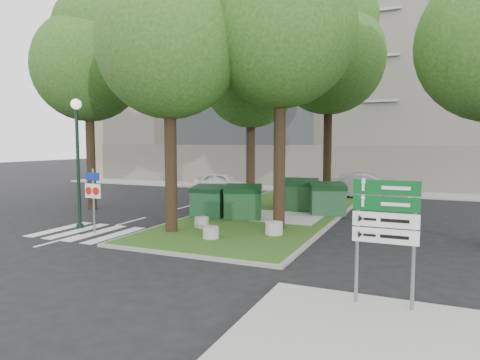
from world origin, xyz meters
The scene contains 25 objects.
ground centered at (0.00, 0.00, 0.00)m, with size 120.00×120.00×0.00m, color black.
median_island centered at (0.50, 8.00, 0.06)m, with size 6.00×16.00×0.12m, color #1E4012.
median_kerb centered at (0.50, 8.00, 0.05)m, with size 6.30×16.30×0.10m, color gray.
sidewalk_corner centered at (6.50, -3.50, 0.06)m, with size 5.00×4.00×0.12m, color #999993.
building_sidewalk centered at (0.00, 18.50, 0.06)m, with size 42.00×3.00×0.12m, color #999993.
zebra_crossing centered at (-3.75, 1.50, 0.01)m, with size 5.00×3.00×0.01m, color silver.
apartment_building centered at (0.00, 26.00, 8.00)m, with size 41.00×12.00×16.00m, color #B6AB88.
tree_median_near_left centered at (-1.41, 2.56, 7.32)m, with size 5.20×5.20×10.53m.
tree_median_near_right centered at (2.09, 4.56, 7.99)m, with size 5.60×5.60×11.46m.
tree_median_mid centered at (-0.91, 9.06, 6.98)m, with size 4.80×4.80×9.99m.
tree_median_far centered at (2.29, 12.06, 8.32)m, with size 5.80×5.80×11.93m.
tree_street_left centered at (-8.41, 6.06, 7.65)m, with size 5.40×5.40×11.00m.
dumpster_a centered at (-1.69, 5.85, 0.79)m, with size 1.55×1.12×1.40m.
dumpster_b centered at (-0.09, 5.90, 0.83)m, with size 1.85×1.54×1.48m.
dumpster_c centered at (1.51, 9.18, 0.86)m, with size 1.76×1.32×1.54m.
dumpster_d centered at (3.00, 8.47, 0.82)m, with size 1.87×1.61×1.47m.
bollard_left centered at (-0.82, 3.57, 0.32)m, with size 0.55×0.55×0.39m, color #989893.
bollard_right centered at (2.16, 3.45, 0.34)m, with size 0.62×0.62×0.44m, color #A5A49F.
bollard_mid centered at (0.39, 2.00, 0.32)m, with size 0.55×0.55×0.39m, color #989994.
litter_bin centered at (3.20, 9.95, 0.52)m, with size 0.46×0.46×0.80m, color #C08216.
street_lamp centered at (-5.43, 1.98, 3.18)m, with size 0.40×0.40×5.06m.
traffic_sign_pole centered at (-4.20, 1.44, 1.55)m, with size 0.73×0.08×2.42m.
directional_sign centered at (6.36, -2.00, 1.80)m, with size 1.26×0.08×2.53m.
car_white centered at (-5.73, 15.50, 0.67)m, with size 1.59×3.94×1.34m, color silver.
car_silver centered at (3.86, 15.50, 0.77)m, with size 1.64×4.70×1.55m, color gray.
Camera 1 is at (7.06, -10.78, 3.38)m, focal length 32.00 mm.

